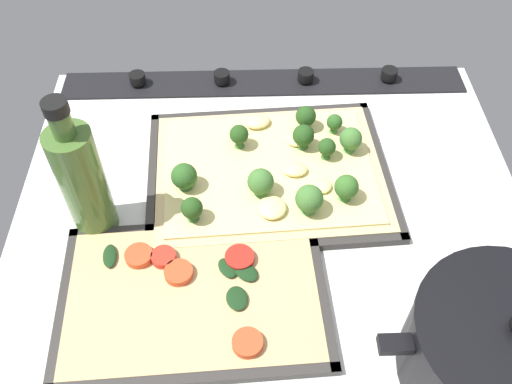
# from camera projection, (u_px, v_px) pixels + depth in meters

# --- Properties ---
(ground_plane) EXTENTS (0.74, 0.69, 0.03)m
(ground_plane) POSITION_uv_depth(u_px,v_px,m) (272.00, 231.00, 0.79)
(ground_plane) COLOR silver
(stove_control_panel) EXTENTS (0.71, 0.07, 0.03)m
(stove_control_panel) POSITION_uv_depth(u_px,v_px,m) (264.00, 81.00, 0.97)
(stove_control_panel) COLOR black
(stove_control_panel) RESTS_ON ground_plane
(baking_tray_front) EXTENTS (0.38, 0.30, 0.01)m
(baking_tray_front) POSITION_uv_depth(u_px,v_px,m) (268.00, 175.00, 0.83)
(baking_tray_front) COLOR #33302D
(baking_tray_front) RESTS_ON ground_plane
(broccoli_pizza) EXTENTS (0.35, 0.28, 0.06)m
(broccoli_pizza) POSITION_uv_depth(u_px,v_px,m) (273.00, 169.00, 0.81)
(broccoli_pizza) COLOR #D3B77F
(broccoli_pizza) RESTS_ON baking_tray_front
(baking_tray_back) EXTENTS (0.35, 0.24, 0.01)m
(baking_tray_back) POSITION_uv_depth(u_px,v_px,m) (194.00, 297.00, 0.70)
(baking_tray_back) COLOR #33302D
(baking_tray_back) RESTS_ON ground_plane
(veggie_pizza_back) EXTENTS (0.32, 0.22, 0.02)m
(veggie_pizza_back) POSITION_uv_depth(u_px,v_px,m) (194.00, 292.00, 0.69)
(veggie_pizza_back) COLOR tan
(veggie_pizza_back) RESTS_ON baking_tray_back
(cooking_pot) EXTENTS (0.28, 0.21, 0.13)m
(cooking_pot) POSITION_uv_depth(u_px,v_px,m) (500.00, 352.00, 0.60)
(cooking_pot) COLOR black
(cooking_pot) RESTS_ON ground_plane
(oil_bottle) EXTENTS (0.06, 0.06, 0.22)m
(oil_bottle) POSITION_uv_depth(u_px,v_px,m) (82.00, 180.00, 0.70)
(oil_bottle) COLOR #476B2D
(oil_bottle) RESTS_ON ground_plane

